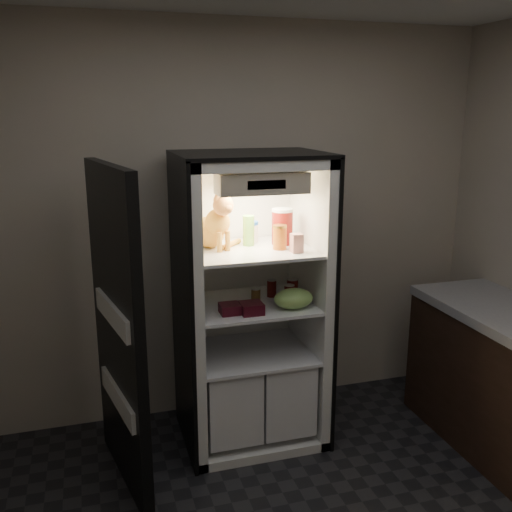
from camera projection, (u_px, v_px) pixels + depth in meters
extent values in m
plane|color=#BEB09E|center=(232.00, 224.00, 3.93)|extent=(3.60, 0.00, 3.60)
cube|color=white|center=(238.00, 289.00, 3.92)|extent=(0.85, 0.06, 1.85)
cube|color=white|center=(189.00, 309.00, 3.51)|extent=(0.06, 0.70, 1.85)
cube|color=white|center=(308.00, 298.00, 3.73)|extent=(0.06, 0.70, 1.85)
cube|color=white|center=(250.00, 161.00, 3.40)|extent=(0.85, 0.70, 0.06)
cube|color=white|center=(251.00, 429.00, 3.85)|extent=(0.85, 0.70, 0.06)
cube|color=black|center=(182.00, 310.00, 3.50)|extent=(0.02, 0.72, 1.87)
cube|color=black|center=(314.00, 297.00, 3.74)|extent=(0.02, 0.72, 1.87)
cube|color=black|center=(250.00, 154.00, 3.39)|extent=(0.90, 0.72, 0.02)
cube|color=white|center=(252.00, 250.00, 3.51)|extent=(0.73, 0.62, 0.02)
cube|color=white|center=(252.00, 304.00, 3.59)|extent=(0.73, 0.62, 0.02)
cube|color=white|center=(226.00, 391.00, 3.69)|extent=(0.34, 0.58, 0.48)
cube|color=white|center=(277.00, 384.00, 3.79)|extent=(0.34, 0.58, 0.48)
cube|color=white|center=(252.00, 352.00, 3.68)|extent=(0.73, 0.62, 0.02)
cube|color=beige|center=(262.00, 183.00, 3.20)|extent=(0.52, 0.18, 0.12)
cube|color=black|center=(267.00, 185.00, 3.12)|extent=(0.22, 0.01, 0.05)
cube|color=black|center=(118.00, 331.00, 3.17)|extent=(0.23, 0.86, 1.85)
cube|color=white|center=(121.00, 397.00, 3.21)|extent=(0.18, 0.64, 0.12)
cube|color=white|center=(115.00, 313.00, 3.08)|extent=(0.18, 0.64, 0.12)
ellipsoid|color=orange|center=(209.00, 232.00, 3.53)|extent=(0.26, 0.29, 0.20)
ellipsoid|color=orange|center=(218.00, 222.00, 3.44)|extent=(0.19, 0.19, 0.17)
sphere|color=#D06728|center=(223.00, 205.00, 3.37)|extent=(0.16, 0.16, 0.12)
sphere|color=#D06728|center=(228.00, 209.00, 3.33)|extent=(0.07, 0.07, 0.05)
cone|color=#D06728|center=(217.00, 196.00, 3.33)|extent=(0.06, 0.06, 0.06)
cone|color=#D06728|center=(227.00, 194.00, 3.38)|extent=(0.06, 0.06, 0.06)
cylinder|color=orange|center=(220.00, 242.00, 3.40)|extent=(0.03, 0.03, 0.12)
cylinder|color=orange|center=(228.00, 241.00, 3.44)|extent=(0.03, 0.03, 0.12)
cylinder|color=orange|center=(231.00, 244.00, 3.55)|extent=(0.18, 0.19, 0.03)
cylinder|color=green|center=(249.00, 232.00, 3.57)|extent=(0.07, 0.07, 0.17)
cylinder|color=green|center=(249.00, 217.00, 3.54)|extent=(0.07, 0.07, 0.02)
cylinder|color=white|center=(251.00, 234.00, 3.65)|extent=(0.10, 0.10, 0.12)
cylinder|color=blue|center=(251.00, 223.00, 3.63)|extent=(0.10, 0.10, 0.02)
cylinder|color=#980F0D|center=(280.00, 238.00, 3.47)|extent=(0.08, 0.08, 0.14)
cylinder|color=#B98931|center=(280.00, 226.00, 3.46)|extent=(0.09, 0.09, 0.01)
cylinder|color=maroon|center=(282.00, 228.00, 3.60)|extent=(0.13, 0.13, 0.21)
cylinder|color=white|center=(282.00, 210.00, 3.57)|extent=(0.14, 0.14, 0.02)
cube|color=white|center=(297.00, 243.00, 3.40)|extent=(0.07, 0.07, 0.11)
cylinder|color=black|center=(272.00, 288.00, 3.70)|extent=(0.06, 0.06, 0.11)
cylinder|color=#B2B2B2|center=(272.00, 280.00, 3.68)|extent=(0.06, 0.06, 0.00)
cylinder|color=black|center=(292.00, 289.00, 3.64)|extent=(0.07, 0.07, 0.13)
cylinder|color=#B2B2B2|center=(293.00, 279.00, 3.63)|extent=(0.07, 0.07, 0.00)
cylinder|color=black|center=(289.00, 294.00, 3.57)|extent=(0.06, 0.06, 0.11)
cylinder|color=#B2B2B2|center=(289.00, 285.00, 3.55)|extent=(0.06, 0.06, 0.00)
cylinder|color=brown|center=(256.00, 295.00, 3.63)|extent=(0.06, 0.06, 0.07)
cylinder|color=#B2B2B2|center=(256.00, 288.00, 3.62)|extent=(0.06, 0.06, 0.01)
ellipsoid|color=#7DAB50|center=(293.00, 298.00, 3.48)|extent=(0.25, 0.18, 0.12)
cube|color=#480C14|center=(230.00, 309.00, 3.39)|extent=(0.12, 0.12, 0.06)
cube|color=#480C14|center=(251.00, 308.00, 3.39)|extent=(0.13, 0.13, 0.07)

